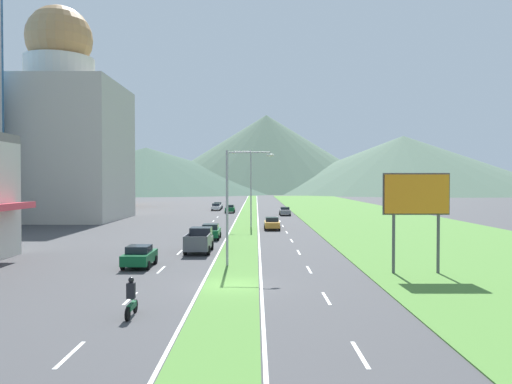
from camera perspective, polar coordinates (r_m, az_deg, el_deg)
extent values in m
plane|color=#424244|center=(29.71, -2.84, -10.62)|extent=(600.00, 600.00, 0.00)
cube|color=#518438|center=(89.26, -0.94, -2.67)|extent=(3.20, 240.00, 0.06)
cube|color=#518438|center=(91.28, 12.11, -2.61)|extent=(24.00, 240.00, 0.06)
cube|color=silver|center=(19.63, -20.39, -16.93)|extent=(0.16, 2.80, 0.01)
cube|color=silver|center=(27.41, -14.11, -11.65)|extent=(0.16, 2.80, 0.01)
cube|color=silver|center=(35.50, -10.76, -8.67)|extent=(0.16, 2.80, 0.01)
cube|color=silver|center=(43.71, -8.68, -6.80)|extent=(0.16, 2.80, 0.01)
cube|color=silver|center=(52.00, -7.28, -5.51)|extent=(0.16, 2.80, 0.01)
cube|color=silver|center=(60.33, -6.26, -4.57)|extent=(0.16, 2.80, 0.01)
cube|color=silver|center=(68.68, -5.49, -3.86)|extent=(0.16, 2.80, 0.01)
cube|color=silver|center=(77.05, -4.89, -3.31)|extent=(0.16, 2.80, 0.01)
cube|color=silver|center=(85.44, -4.41, -2.86)|extent=(0.16, 2.80, 0.01)
cube|color=silver|center=(18.87, 11.73, -17.63)|extent=(0.16, 2.80, 0.01)
cube|color=silver|center=(26.87, 7.98, -11.89)|extent=(0.16, 2.80, 0.01)
cube|color=silver|center=(35.08, 6.04, -8.78)|extent=(0.16, 2.80, 0.01)
cube|color=silver|center=(43.38, 4.86, -6.85)|extent=(0.16, 2.80, 0.01)
cube|color=silver|center=(51.72, 4.06, -5.54)|extent=(0.16, 2.80, 0.01)
cube|color=silver|center=(60.08, 3.49, -4.59)|extent=(0.16, 2.80, 0.01)
cube|color=silver|center=(68.47, 3.05, -3.88)|extent=(0.16, 2.80, 0.01)
cube|color=silver|center=(76.86, 2.72, -3.32)|extent=(0.16, 2.80, 0.01)
cube|color=silver|center=(85.27, 2.45, -2.87)|extent=(0.16, 2.80, 0.01)
cube|color=silver|center=(89.31, -2.07, -2.68)|extent=(0.16, 240.00, 0.01)
cube|color=silver|center=(89.25, 0.18, -2.68)|extent=(0.16, 240.00, 0.01)
cube|color=#B7B2A8|center=(85.55, -21.39, 4.24)|extent=(19.16, 19.16, 21.44)
cylinder|color=beige|center=(87.18, -21.46, 12.65)|extent=(10.74, 10.74, 4.09)
sphere|color=#B27F4C|center=(88.34, -21.48, 15.90)|extent=(10.23, 10.23, 10.23)
cube|color=orange|center=(126.10, -17.46, 4.38)|extent=(13.85, 13.85, 26.29)
cone|color=#3D5647|center=(277.57, -12.40, 2.45)|extent=(166.65, 166.65, 24.31)
cone|color=#516B56|center=(291.35, 1.16, 4.41)|extent=(143.03, 143.03, 44.48)
cone|color=#516B56|center=(275.54, 16.37, 3.03)|extent=(158.47, 158.47, 30.00)
cylinder|color=#99999E|center=(35.90, -3.31, -1.88)|extent=(0.18, 0.18, 8.30)
cylinder|color=#99999E|center=(35.74, -0.86, 4.52)|extent=(3.09, 0.32, 0.10)
ellipsoid|color=silver|center=(35.63, 1.63, 4.21)|extent=(0.56, 0.28, 0.20)
cylinder|color=#99999E|center=(65.40, -0.59, 0.33)|extent=(0.18, 0.18, 10.15)
cylinder|color=#99999E|center=(65.54, -1.57, 4.64)|extent=(2.24, 0.12, 0.10)
ellipsoid|color=silver|center=(65.58, -2.55, 4.46)|extent=(0.56, 0.28, 0.20)
cylinder|color=#4C4C51|center=(34.28, 15.36, -5.69)|extent=(0.20, 0.20, 3.99)
cylinder|color=#4C4C51|center=(35.17, 19.99, -5.54)|extent=(0.20, 0.20, 3.99)
cube|color=orange|center=(34.36, 17.79, -0.21)|extent=(4.19, 0.16, 2.55)
cube|color=#4C4C51|center=(34.48, 17.73, -0.21)|extent=(4.39, 0.08, 2.75)
cube|color=#0C5128|center=(96.79, -2.99, -1.96)|extent=(1.71, 4.14, 0.77)
cube|color=black|center=(96.59, -3.00, -1.60)|extent=(1.47, 1.82, 0.46)
cylinder|color=black|center=(98.13, -3.44, -2.15)|extent=(0.22, 0.64, 0.64)
cylinder|color=black|center=(98.05, -2.47, -2.15)|extent=(0.22, 0.64, 0.64)
cylinder|color=black|center=(95.58, -3.53, -2.24)|extent=(0.22, 0.64, 0.64)
cylinder|color=black|center=(95.49, -2.54, -2.24)|extent=(0.22, 0.64, 0.64)
cube|color=#B2B2B7|center=(110.96, -4.36, -1.57)|extent=(1.81, 4.52, 0.71)
cube|color=black|center=(110.75, -4.37, -1.28)|extent=(1.56, 1.99, 0.44)
cylinder|color=black|center=(112.44, -4.75, -1.72)|extent=(0.22, 0.64, 0.64)
cylinder|color=black|center=(112.31, -3.87, -1.72)|extent=(0.22, 0.64, 0.64)
cylinder|color=black|center=(109.65, -4.87, -1.79)|extent=(0.22, 0.64, 0.64)
cylinder|color=black|center=(109.52, -3.97, -1.80)|extent=(0.22, 0.64, 0.64)
cube|color=#C6842D|center=(63.33, 1.81, -3.69)|extent=(1.84, 4.22, 0.70)
cube|color=black|center=(63.45, 1.80, -3.13)|extent=(1.58, 1.86, 0.52)
cylinder|color=black|center=(62.09, 2.66, -4.11)|extent=(0.22, 0.64, 0.64)
cylinder|color=black|center=(62.03, 1.03, -4.11)|extent=(0.22, 0.64, 0.64)
cylinder|color=black|center=(64.69, 2.56, -3.90)|extent=(0.22, 0.64, 0.64)
cylinder|color=black|center=(64.64, 0.99, -3.90)|extent=(0.22, 0.64, 0.64)
cube|color=slate|center=(89.76, 3.29, -2.23)|extent=(1.80, 4.53, 0.71)
cube|color=black|center=(89.91, 3.28, -1.86)|extent=(1.55, 1.99, 0.44)
cylinder|color=black|center=(88.44, 3.90, -2.52)|extent=(0.22, 0.64, 0.64)
cylinder|color=black|center=(88.34, 2.78, -2.52)|extent=(0.22, 0.64, 0.64)
cylinder|color=black|center=(91.24, 3.78, -2.40)|extent=(0.22, 0.64, 0.64)
cylinder|color=black|center=(91.14, 2.69, -2.41)|extent=(0.22, 0.64, 0.64)
cube|color=#0C5128|center=(53.19, -5.18, -4.61)|extent=(1.84, 4.28, 0.74)
cube|color=black|center=(52.95, -5.20, -3.94)|extent=(1.58, 1.88, 0.55)
cylinder|color=black|center=(54.62, -5.98, -4.85)|extent=(0.22, 0.64, 0.64)
cylinder|color=black|center=(54.47, -4.12, -4.86)|extent=(0.22, 0.64, 0.64)
cylinder|color=black|center=(52.00, -6.29, -5.16)|extent=(0.22, 0.64, 0.64)
cylinder|color=black|center=(51.84, -4.33, -5.17)|extent=(0.22, 0.64, 0.64)
cube|color=#0C5128|center=(36.87, -13.11, -7.25)|extent=(1.82, 4.03, 0.73)
cube|color=black|center=(36.63, -13.17, -6.34)|extent=(1.56, 1.77, 0.50)
cylinder|color=black|center=(38.33, -13.96, -7.48)|extent=(0.22, 0.64, 0.64)
cylinder|color=black|center=(37.95, -11.38, -7.55)|extent=(0.22, 0.64, 0.64)
cylinder|color=black|center=(35.94, -14.93, -8.06)|extent=(0.22, 0.64, 0.64)
cylinder|color=black|center=(35.54, -12.19, -8.16)|extent=(0.22, 0.64, 0.64)
cube|color=silver|center=(104.99, -4.56, -1.76)|extent=(1.78, 4.20, 0.63)
cube|color=black|center=(104.80, -4.57, -1.45)|extent=(1.53, 1.85, 0.53)
cylinder|color=black|center=(106.37, -4.97, -1.89)|extent=(0.22, 0.64, 0.64)
cylinder|color=black|center=(106.24, -4.05, -1.89)|extent=(0.22, 0.64, 0.64)
cylinder|color=black|center=(103.79, -5.09, -1.97)|extent=(0.22, 0.64, 0.64)
cylinder|color=black|center=(103.65, -4.15, -1.97)|extent=(0.22, 0.64, 0.64)
cube|color=#515459|center=(43.43, -6.52, -5.79)|extent=(2.00, 5.40, 0.80)
cube|color=black|center=(44.92, -6.29, -4.52)|extent=(1.84, 2.00, 0.80)
cube|color=#515459|center=(42.39, -7.96, -5.12)|extent=(0.10, 3.20, 0.44)
cube|color=#515459|center=(42.17, -5.41, -5.14)|extent=(0.10, 3.20, 0.44)
cube|color=#515459|center=(40.74, -6.94, -5.37)|extent=(1.84, 0.10, 0.44)
cylinder|color=black|center=(45.19, -7.50, -6.02)|extent=(0.26, 0.80, 0.80)
cylinder|color=black|center=(44.98, -5.06, -6.05)|extent=(0.26, 0.80, 0.80)
cylinder|color=black|center=(42.01, -8.08, -6.58)|extent=(0.26, 0.80, 0.80)
cylinder|color=black|center=(41.78, -5.45, -6.61)|extent=(0.26, 0.80, 0.80)
cylinder|color=black|center=(24.49, -13.58, -12.50)|extent=(0.10, 0.60, 0.60)
cylinder|color=black|center=(23.18, -14.41, -13.30)|extent=(0.12, 0.60, 0.60)
cube|color=#0C5128|center=(23.79, -13.98, -12.48)|extent=(0.20, 1.12, 0.25)
ellipsoid|color=#0C5128|center=(23.90, -13.87, -11.54)|extent=(0.24, 0.44, 0.24)
cube|color=black|center=(23.54, -14.05, -10.82)|extent=(0.36, 0.28, 0.70)
sphere|color=black|center=(23.49, -14.03, -9.67)|extent=(0.26, 0.26, 0.26)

